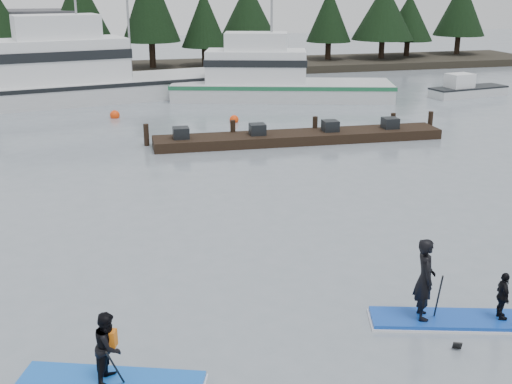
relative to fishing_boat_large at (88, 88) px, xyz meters
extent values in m
plane|color=slate|center=(4.63, -30.09, -0.76)|extent=(160.00, 160.00, 0.00)
cube|color=#2D281E|center=(4.63, 11.91, -0.46)|extent=(70.00, 8.00, 0.60)
cube|color=silver|center=(0.54, 0.11, -0.64)|extent=(18.30, 8.20, 2.36)
cube|color=white|center=(-1.54, -0.30, 1.82)|extent=(8.49, 4.99, 2.55)
cylinder|color=gray|center=(-0.33, -0.06, 4.35)|extent=(0.14, 0.14, 7.62)
cube|color=silver|center=(11.97, -2.70, -0.66)|extent=(14.34, 7.72, 1.97)
cube|color=white|center=(10.39, -2.23, 1.31)|extent=(6.76, 4.49, 1.97)
cylinder|color=gray|center=(11.31, -2.51, 3.49)|extent=(0.14, 0.14, 6.33)
cube|color=silver|center=(24.00, -4.95, -0.45)|extent=(5.48, 2.44, 0.62)
cube|color=black|center=(9.35, -14.10, -0.53)|extent=(13.58, 2.41, 0.45)
sphere|color=#F43F0C|center=(17.71, -4.54, -0.76)|extent=(0.55, 0.55, 0.55)
sphere|color=#F43F0C|center=(1.31, -6.19, -0.76)|extent=(0.54, 0.54, 0.54)
sphere|color=#F43F0C|center=(7.40, -8.99, -0.76)|extent=(0.49, 0.49, 0.49)
cube|color=blue|center=(-0.03, -31.26, -0.69)|extent=(3.50, 1.97, 0.13)
imported|color=black|center=(-0.03, -31.26, 0.05)|extent=(0.72, 0.80, 1.37)
cube|color=orange|center=(-0.03, -31.26, 0.22)|extent=(0.35, 0.29, 0.32)
cylinder|color=black|center=(0.12, -31.55, -0.40)|extent=(0.46, 0.81, 1.53)
cube|color=#1344B5|center=(7.42, -30.88, -0.69)|extent=(3.87, 1.96, 0.13)
imported|color=black|center=(6.65, -30.65, 0.29)|extent=(0.62, 0.77, 1.83)
cylinder|color=black|center=(6.83, -30.93, -0.14)|extent=(0.46, 0.92, 1.69)
imported|color=black|center=(8.28, -31.14, -0.09)|extent=(0.44, 0.68, 1.08)
camera|label=1|loc=(-0.04, -41.80, 6.35)|focal=45.00mm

